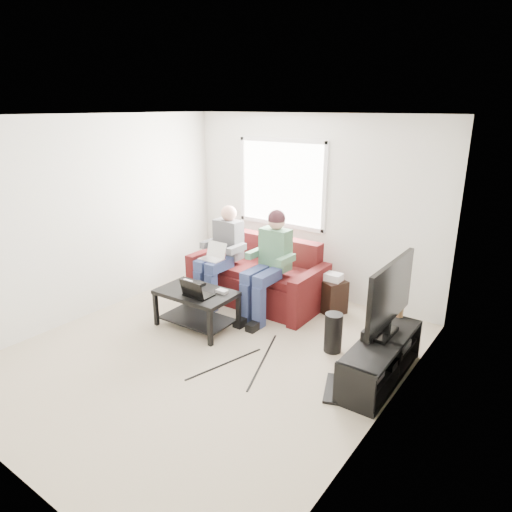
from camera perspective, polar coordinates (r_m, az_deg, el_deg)
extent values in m
plane|color=tan|center=(5.37, -5.77, -11.88)|extent=(4.50, 4.50, 0.00)
plane|color=white|center=(4.65, -6.83, 17.05)|extent=(4.50, 4.50, 0.00)
plane|color=silver|center=(6.64, 6.89, 6.06)|extent=(4.50, 0.00, 4.50)
plane|color=silver|center=(6.33, -19.90, 4.51)|extent=(0.00, 4.50, 4.50)
plane|color=silver|center=(3.87, 16.40, -3.55)|extent=(0.00, 4.50, 4.50)
cube|color=white|center=(6.82, 3.24, 9.07)|extent=(1.40, 0.01, 1.20)
cube|color=silver|center=(6.81, 3.20, 9.06)|extent=(1.48, 0.04, 1.28)
cube|color=#4B1213|center=(6.56, 0.09, -3.83)|extent=(1.60, 0.86, 0.44)
cube|color=#4B1213|center=(6.70, 1.97, 0.70)|extent=(1.60, 0.22, 0.45)
cube|color=#4B1213|center=(7.04, -5.67, -1.52)|extent=(0.16, 0.95, 0.63)
cube|color=#4B1213|center=(6.09, 6.78, -4.79)|extent=(0.16, 0.95, 0.63)
cube|color=#4B1213|center=(6.67, -2.72, -0.98)|extent=(0.74, 0.73, 0.10)
cube|color=#4B1213|center=(6.24, 2.89, -2.36)|extent=(0.74, 0.73, 0.10)
cube|color=navy|center=(6.38, -5.97, -0.82)|extent=(0.16, 0.45, 0.14)
cube|color=navy|center=(6.26, -4.60, -1.17)|extent=(0.16, 0.45, 0.14)
cube|color=navy|center=(6.38, -6.97, -4.15)|extent=(0.13, 0.13, 0.54)
cube|color=navy|center=(6.25, -5.62, -4.58)|extent=(0.13, 0.13, 0.54)
cube|color=#535357|center=(6.47, -3.47, 2.12)|extent=(0.40, 0.22, 0.55)
sphere|color=tan|center=(6.39, -3.42, 5.34)|extent=(0.22, 0.22, 0.22)
cube|color=navy|center=(5.91, -0.15, -2.31)|extent=(0.16, 0.45, 0.14)
cube|color=navy|center=(5.80, 1.45, -2.72)|extent=(0.16, 0.45, 0.14)
cube|color=navy|center=(5.90, -1.21, -5.93)|extent=(0.13, 0.13, 0.54)
cube|color=navy|center=(5.79, 0.38, -6.40)|extent=(0.13, 0.13, 0.54)
cube|color=#595C5C|center=(6.01, 2.44, 0.87)|extent=(0.40, 0.22, 0.55)
sphere|color=tan|center=(5.93, 2.60, 4.33)|extent=(0.22, 0.22, 0.22)
sphere|color=#30181D|center=(5.92, 2.60, 4.71)|extent=(0.23, 0.23, 0.23)
cube|color=black|center=(5.76, -7.50, -4.61)|extent=(1.00, 0.63, 0.05)
cube|color=black|center=(5.91, -7.35, -7.78)|extent=(0.91, 0.55, 0.02)
cube|color=black|center=(6.00, -12.39, -6.50)|extent=(0.05, 0.05, 0.44)
cube|color=black|center=(5.40, -5.76, -9.03)|extent=(0.05, 0.05, 0.44)
cube|color=black|center=(6.33, -8.78, -4.91)|extent=(0.05, 0.05, 0.44)
cube|color=black|center=(5.77, -2.20, -7.08)|extent=(0.05, 0.05, 0.44)
cube|color=silver|center=(6.01, -8.69, -3.23)|extent=(0.14, 0.09, 0.04)
cube|color=black|center=(5.93, -7.03, -3.44)|extent=(0.15, 0.10, 0.04)
cube|color=gray|center=(5.66, -4.25, -4.43)|extent=(0.14, 0.09, 0.04)
cube|color=black|center=(4.85, 15.53, -10.29)|extent=(0.42, 1.34, 0.04)
cube|color=black|center=(4.95, 15.33, -12.35)|extent=(0.38, 1.28, 0.03)
cube|color=black|center=(5.05, 15.14, -14.24)|extent=(0.42, 1.34, 0.06)
cube|color=black|center=(4.43, 12.17, -16.02)|extent=(0.40, 0.05, 0.44)
cube|color=black|center=(5.49, 17.81, -9.37)|extent=(0.40, 0.05, 0.44)
cube|color=black|center=(4.92, 16.00, -9.40)|extent=(0.12, 0.40, 0.04)
cube|color=black|center=(4.88, 16.08, -8.57)|extent=(0.06, 0.06, 0.12)
cube|color=black|center=(4.72, 16.49, -4.39)|extent=(0.05, 1.10, 0.65)
cube|color=#E13569|center=(4.73, 16.15, -4.31)|extent=(0.01, 1.01, 0.58)
cube|color=black|center=(4.94, 14.71, -8.76)|extent=(0.12, 0.50, 0.10)
cylinder|color=#A67647|center=(5.37, 17.54, -6.64)|extent=(0.08, 0.08, 0.12)
cube|color=silver|center=(4.60, 13.52, -14.05)|extent=(0.30, 0.22, 0.06)
cube|color=gray|center=(5.17, 16.61, -10.36)|extent=(0.34, 0.26, 0.08)
cube|color=black|center=(4.88, 15.16, -12.10)|extent=(0.38, 0.30, 0.07)
cylinder|color=black|center=(5.34, 9.63, -9.43)|extent=(0.20, 0.20, 0.46)
cube|color=black|center=(4.79, 9.67, -16.02)|extent=(0.34, 0.53, 0.03)
cube|color=black|center=(6.29, 9.53, -4.99)|extent=(0.31, 0.31, 0.46)
cube|color=silver|center=(6.19, 9.66, -2.62)|extent=(0.22, 0.18, 0.10)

